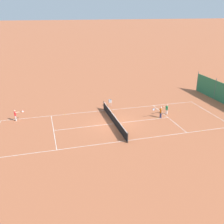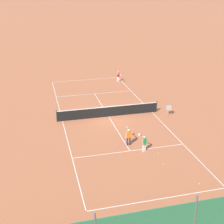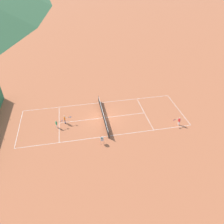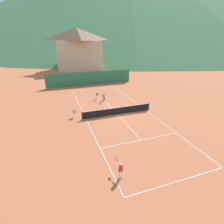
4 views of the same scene
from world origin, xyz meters
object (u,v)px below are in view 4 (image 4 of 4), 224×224
tennis_ball_by_net_left (90,95)px  alpine_chalet (78,48)px  player_near_service (104,96)px  tennis_ball_near_corner (105,101)px  player_far_service (120,169)px  tennis_ball_far_corner (91,98)px  tennis_net (117,111)px  ball_hopper (74,112)px  tennis_ball_mid_court (97,139)px  tennis_ball_alley_right (123,93)px  tennis_ball_service_box (81,92)px  player_far_baseline (97,95)px

tennis_ball_by_net_left → alpine_chalet: alpine_chalet is taller
tennis_ball_by_net_left → alpine_chalet: size_ratio=0.01×
player_near_service → tennis_ball_by_net_left: size_ratio=19.68×
tennis_ball_by_net_left → tennis_ball_near_corner: (1.55, -3.58, 0.00)m
player_far_service → tennis_ball_far_corner: (1.88, 17.42, -0.71)m
player_far_service → tennis_ball_near_corner: 15.68m
tennis_net → player_far_service: bearing=-109.9°
tennis_net → ball_hopper: size_ratio=10.31×
tennis_ball_by_net_left → tennis_ball_mid_court: 13.70m
tennis_ball_alley_right → tennis_ball_service_box: 7.61m
ball_hopper → player_far_service: bearing=-81.8°
player_far_baseline → tennis_net: bearing=-81.9°
tennis_ball_service_box → ball_hopper: 10.52m
player_far_service → tennis_ball_by_net_left: (2.07, 18.82, -0.71)m
tennis_ball_far_corner → alpine_chalet: bearing=84.4°
tennis_ball_far_corner → tennis_ball_service_box: bearing=104.0°
player_near_service → tennis_ball_mid_court: size_ratio=19.68×
player_far_baseline → tennis_ball_by_net_left: (-0.68, 1.99, -0.67)m
tennis_ball_by_net_left → tennis_ball_alley_right: (5.76, -0.59, 0.00)m
ball_hopper → player_far_baseline: bearing=52.4°
tennis_ball_alley_right → tennis_ball_service_box: bearing=155.6°
tennis_ball_by_net_left → player_far_baseline: bearing=-71.3°
player_near_service → player_far_service: player_near_service is taller
tennis_ball_near_corner → tennis_ball_alley_right: 5.16m
tennis_ball_far_corner → tennis_ball_near_corner: 2.79m
alpine_chalet → tennis_net: bearing=-91.4°
tennis_net → tennis_ball_mid_court: tennis_net is taller
tennis_net → tennis_ball_alley_right: size_ratio=139.09×
player_far_service → tennis_ball_alley_right: player_far_service is taller
tennis_ball_far_corner → tennis_ball_near_corner: bearing=-51.4°
tennis_ball_service_box → tennis_ball_near_corner: bearing=-66.1°
tennis_ball_alley_right → ball_hopper: size_ratio=0.07×
player_far_baseline → alpine_chalet: alpine_chalet is taller
ball_hopper → tennis_ball_service_box: bearing=76.2°
player_far_baseline → tennis_ball_mid_court: 11.92m
player_far_service → alpine_chalet: alpine_chalet is taller
player_far_baseline → tennis_ball_far_corner: 1.24m
tennis_ball_far_corner → tennis_ball_alley_right: (5.95, 0.81, 0.00)m
player_far_baseline → tennis_ball_alley_right: (5.08, 1.41, -0.67)m
player_far_service → player_far_baseline: 17.05m
player_far_service → tennis_ball_by_net_left: 18.95m
tennis_net → tennis_ball_by_net_left: size_ratio=139.09×
tennis_net → player_far_baseline: player_far_baseline is taller
tennis_ball_service_box → tennis_ball_mid_court: (-1.21, -16.05, 0.00)m
player_near_service → tennis_ball_near_corner: 0.85m
player_near_service → tennis_ball_alley_right: size_ratio=19.68×
player_near_service → alpine_chalet: size_ratio=0.10×
player_near_service → tennis_ball_by_net_left: player_near_service is taller
tennis_ball_far_corner → tennis_ball_alley_right: bearing=7.8°
ball_hopper → tennis_ball_near_corner: bearing=37.9°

